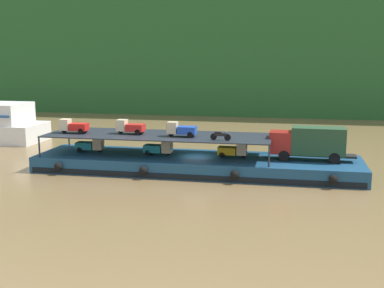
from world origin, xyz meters
The scene contains 12 objects.
ground_plane centered at (0.00, 0.00, 0.00)m, with size 400.00×400.00×0.00m, color brown.
hillside_far_bank centered at (0.00, 59.33, 22.23)m, with size 116.75×33.35×39.46m.
cargo_barge centered at (0.00, -0.03, 0.75)m, with size 31.00×7.99×1.50m.
covered_lorry centered at (10.52, 0.39, 3.19)m, with size 7.92×2.52×3.10m.
cargo_rack centered at (-3.80, 0.00, 3.44)m, with size 21.80×6.59×2.00m.
mini_truck_lower_stern centered at (-10.87, 0.15, 2.19)m, with size 2.79×1.28×1.38m.
mini_truck_lower_aft centered at (-3.72, -0.03, 2.19)m, with size 2.76×1.24×1.38m.
mini_truck_lower_mid centered at (3.48, 0.30, 2.19)m, with size 2.77×1.25×1.38m.
mini_truck_upper_stern centered at (-12.21, -0.71, 4.19)m, with size 2.77×1.25×1.38m.
mini_truck_upper_mid centered at (-6.58, -0.09, 4.19)m, with size 2.79×1.28×1.38m.
mini_truck_upper_fore centered at (-1.33, -0.69, 4.19)m, with size 2.74×1.21×1.38m.
motorcycle_upper_port centered at (2.58, -1.97, 3.93)m, with size 1.90×0.55×0.87m.
Camera 1 is at (8.69, -45.31, 11.03)m, focal length 45.96 mm.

